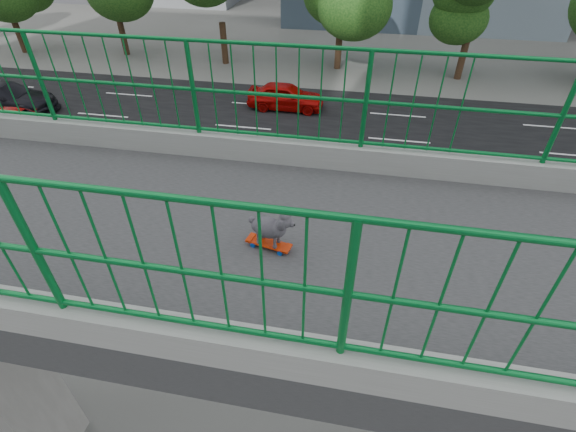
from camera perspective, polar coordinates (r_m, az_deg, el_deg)
The scene contains 7 objects.
road at distance 19.61m, azimuth -8.63°, elevation 8.28°, with size 18.00×90.00×0.02m, color black.
skateboard at distance 3.89m, azimuth -2.68°, elevation -3.87°, with size 0.22×0.45×0.06m.
poodle at distance 3.74m, azimuth -2.44°, elevation -1.46°, with size 0.25×0.45×0.38m.
car_0 at distance 13.68m, azimuth -14.43°, elevation -4.01°, with size 1.72×4.28×1.46m, color #9E9FA4.
car_2 at distance 23.97m, azimuth -33.39°, elevation 10.16°, with size 2.65×5.74×1.59m, color #B10907.
car_3 at distance 28.22m, azimuth -34.48°, elevation 13.39°, with size 2.22×5.47×1.59m, color black.
car_4 at distance 23.93m, azimuth -0.33°, elevation 16.29°, with size 1.71×4.25×1.45m, color #B10907.
Camera 1 is at (3.00, 5.95, 9.65)m, focal length 25.64 mm.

